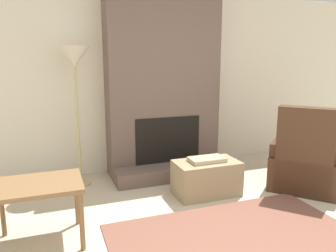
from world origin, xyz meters
The scene contains 7 objects.
wall_back centered at (0.00, 2.77, 1.30)m, with size 7.86×0.06×2.60m, color beige.
fireplace centered at (0.00, 2.50, 1.22)m, with size 1.60×0.78×2.60m.
ottoman centered at (0.20, 1.50, 0.22)m, with size 0.78×0.44×0.47m.
armchair centered at (1.53, 1.29, 0.31)m, with size 1.31×1.29×1.09m.
side_table centered at (-1.68, 1.04, 0.50)m, with size 0.75×0.57×0.57m.
floor_lamp_left centered at (-1.21, 2.38, 1.59)m, with size 0.39×0.39×1.79m.
area_rug centered at (0.00, 0.56, 0.01)m, with size 2.30×1.19×0.01m, color brown.
Camera 1 is at (-1.55, -1.89, 1.63)m, focal length 35.00 mm.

